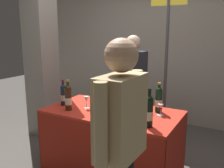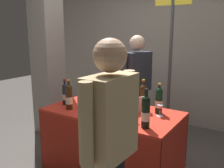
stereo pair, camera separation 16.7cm
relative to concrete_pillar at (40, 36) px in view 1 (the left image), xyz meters
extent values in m
cube|color=#9E998E|center=(1.53, 1.50, 0.05)|extent=(5.49, 0.12, 3.17)
cube|color=gray|center=(0.00, 0.00, 0.00)|extent=(0.38, 0.38, 3.07)
cube|color=red|center=(1.53, -0.52, -0.80)|extent=(1.47, 0.79, 0.02)
cube|color=#A32519|center=(1.53, -0.91, -1.17)|extent=(1.47, 0.01, 0.72)
cube|color=#A32519|center=(1.53, -0.13, -1.17)|extent=(1.47, 0.01, 0.72)
cube|color=#A32519|center=(0.80, -0.52, -1.17)|extent=(0.01, 0.79, 0.72)
cube|color=#A32519|center=(2.26, -0.52, -1.17)|extent=(0.01, 0.79, 0.72)
cylinder|color=#192333|center=(1.50, -0.43, -0.67)|extent=(0.08, 0.08, 0.22)
sphere|color=#192333|center=(1.50, -0.43, -0.56)|extent=(0.07, 0.07, 0.07)
cylinder|color=#192333|center=(1.50, -0.43, -0.53)|extent=(0.03, 0.03, 0.07)
cylinder|color=maroon|center=(1.50, -0.43, -0.49)|extent=(0.04, 0.04, 0.02)
cylinder|color=beige|center=(1.50, -0.43, -0.69)|extent=(0.08, 0.08, 0.07)
cylinder|color=black|center=(2.05, -0.77, -0.66)|extent=(0.08, 0.08, 0.26)
sphere|color=black|center=(2.05, -0.77, -0.53)|extent=(0.08, 0.08, 0.08)
cylinder|color=black|center=(2.05, -0.77, -0.48)|extent=(0.03, 0.03, 0.09)
cylinder|color=black|center=(2.05, -0.77, -0.43)|extent=(0.04, 0.04, 0.02)
cylinder|color=beige|center=(2.05, -0.77, -0.68)|extent=(0.08, 0.08, 0.08)
cylinder|color=#38230F|center=(1.10, -0.74, -0.66)|extent=(0.07, 0.07, 0.24)
sphere|color=#38230F|center=(1.10, -0.74, -0.54)|extent=(0.07, 0.07, 0.07)
cylinder|color=#38230F|center=(1.10, -0.74, -0.50)|extent=(0.03, 0.03, 0.08)
cylinder|color=#B7932D|center=(1.10, -0.74, -0.45)|extent=(0.04, 0.04, 0.02)
cylinder|color=beige|center=(1.10, -0.74, -0.68)|extent=(0.08, 0.08, 0.08)
cylinder|color=#192333|center=(0.93, -0.62, -0.68)|extent=(0.07, 0.07, 0.21)
sphere|color=#192333|center=(0.93, -0.62, -0.57)|extent=(0.06, 0.06, 0.06)
cylinder|color=#192333|center=(0.93, -0.62, -0.53)|extent=(0.03, 0.03, 0.07)
cylinder|color=maroon|center=(0.93, -0.62, -0.49)|extent=(0.03, 0.03, 0.02)
cylinder|color=beige|center=(0.93, -0.62, -0.70)|extent=(0.07, 0.07, 0.07)
cylinder|color=black|center=(1.53, -0.70, -0.66)|extent=(0.08, 0.08, 0.24)
sphere|color=black|center=(1.53, -0.70, -0.54)|extent=(0.08, 0.08, 0.08)
cylinder|color=black|center=(1.53, -0.70, -0.50)|extent=(0.03, 0.03, 0.08)
cylinder|color=#B7932D|center=(1.53, -0.70, -0.45)|extent=(0.03, 0.03, 0.02)
cylinder|color=beige|center=(1.53, -0.70, -0.68)|extent=(0.08, 0.08, 0.08)
cylinder|color=black|center=(2.00, -0.32, -0.67)|extent=(0.07, 0.07, 0.24)
sphere|color=black|center=(2.00, -0.32, -0.55)|extent=(0.07, 0.07, 0.07)
cylinder|color=black|center=(2.00, -0.32, -0.51)|extent=(0.03, 0.03, 0.07)
cylinder|color=#B7932D|center=(2.00, -0.32, -0.47)|extent=(0.03, 0.03, 0.02)
cylinder|color=beige|center=(2.00, -0.32, -0.68)|extent=(0.08, 0.08, 0.08)
cylinder|color=#38230F|center=(1.80, -0.30, -0.66)|extent=(0.08, 0.08, 0.25)
sphere|color=#38230F|center=(1.80, -0.30, -0.54)|extent=(0.07, 0.07, 0.07)
cylinder|color=#38230F|center=(1.80, -0.30, -0.50)|extent=(0.03, 0.03, 0.08)
cylinder|color=#B7932D|center=(1.80, -0.30, -0.45)|extent=(0.03, 0.03, 0.02)
cylinder|color=beige|center=(1.80, -0.30, -0.68)|extent=(0.08, 0.08, 0.08)
cylinder|color=black|center=(1.29, -0.43, -0.67)|extent=(0.07, 0.07, 0.23)
sphere|color=black|center=(1.29, -0.43, -0.56)|extent=(0.07, 0.07, 0.07)
cylinder|color=black|center=(1.29, -0.43, -0.52)|extent=(0.03, 0.03, 0.07)
cylinder|color=maroon|center=(1.29, -0.43, -0.48)|extent=(0.03, 0.03, 0.02)
cylinder|color=beige|center=(1.29, -0.43, -0.69)|extent=(0.07, 0.07, 0.07)
cylinder|color=#38230F|center=(1.66, -0.73, -0.66)|extent=(0.08, 0.08, 0.24)
sphere|color=#38230F|center=(1.66, -0.73, -0.54)|extent=(0.07, 0.07, 0.07)
cylinder|color=#38230F|center=(1.66, -0.73, -0.51)|extent=(0.03, 0.03, 0.07)
cylinder|color=maroon|center=(1.66, -0.73, -0.46)|extent=(0.03, 0.03, 0.02)
cylinder|color=beige|center=(1.66, -0.73, -0.68)|extent=(0.08, 0.08, 0.08)
cylinder|color=silver|center=(1.24, -0.59, -0.78)|extent=(0.06, 0.06, 0.00)
cylinder|color=silver|center=(1.24, -0.59, -0.75)|extent=(0.01, 0.01, 0.07)
cone|color=silver|center=(1.24, -0.59, -0.68)|extent=(0.06, 0.06, 0.07)
cylinder|color=silver|center=(1.89, -0.70, -0.78)|extent=(0.07, 0.07, 0.00)
cylinder|color=silver|center=(1.89, -0.70, -0.75)|extent=(0.01, 0.01, 0.06)
cone|color=silver|center=(1.89, -0.70, -0.70)|extent=(0.06, 0.06, 0.06)
cylinder|color=#590C19|center=(1.89, -0.70, -0.71)|extent=(0.04, 0.04, 0.01)
cylinder|color=silver|center=(2.05, -0.41, -0.78)|extent=(0.07, 0.07, 0.00)
cylinder|color=silver|center=(2.05, -0.41, -0.75)|extent=(0.01, 0.01, 0.06)
cone|color=silver|center=(2.05, -0.41, -0.69)|extent=(0.06, 0.06, 0.06)
cylinder|color=#590C19|center=(2.05, -0.41, -0.71)|extent=(0.03, 0.03, 0.01)
cylinder|color=tan|center=(1.65, -0.55, -0.69)|extent=(0.10, 0.10, 0.20)
cylinder|color=#38722D|center=(1.65, -0.54, -0.58)|extent=(0.03, 0.02, 0.21)
ellipsoid|color=pink|center=(1.64, -0.54, -0.47)|extent=(0.03, 0.03, 0.05)
cylinder|color=#38722D|center=(1.65, -0.55, -0.58)|extent=(0.03, 0.04, 0.22)
ellipsoid|color=#E05B1E|center=(1.66, -0.57, -0.47)|extent=(0.03, 0.03, 0.05)
cylinder|color=#38722D|center=(1.64, -0.56, -0.58)|extent=(0.01, 0.04, 0.22)
ellipsoid|color=gold|center=(1.64, -0.58, -0.47)|extent=(0.03, 0.03, 0.05)
cylinder|color=#38722D|center=(1.63, -0.54, -0.56)|extent=(0.05, 0.01, 0.25)
ellipsoid|color=gold|center=(1.61, -0.54, -0.43)|extent=(0.03, 0.03, 0.05)
cube|color=silver|center=(1.81, -0.42, -0.70)|extent=(0.10, 0.16, 0.18)
cylinder|color=#4C4233|center=(1.40, 0.44, -1.15)|extent=(0.12, 0.12, 0.78)
cylinder|color=#4C4233|center=(1.36, 0.27, -1.15)|extent=(0.12, 0.12, 0.78)
cube|color=#2D333D|center=(1.38, 0.35, -0.49)|extent=(0.30, 0.47, 0.55)
sphere|color=beige|center=(1.38, 0.35, -0.09)|extent=(0.21, 0.21, 0.21)
cylinder|color=#2D333D|center=(1.43, 0.61, -0.46)|extent=(0.08, 0.08, 0.51)
cylinder|color=#2D333D|center=(1.32, 0.10, -0.46)|extent=(0.08, 0.08, 0.51)
cube|color=tan|center=(2.11, -1.45, -0.47)|extent=(0.22, 0.39, 0.56)
sphere|color=tan|center=(2.11, -1.45, -0.07)|extent=(0.22, 0.22, 0.22)
cylinder|color=tan|center=(2.11, -1.68, -0.45)|extent=(0.08, 0.08, 0.51)
cylinder|color=tan|center=(2.12, -1.21, -0.45)|extent=(0.08, 0.08, 0.51)
cylinder|color=#47474C|center=(1.82, 0.45, -0.47)|extent=(0.04, 0.04, 2.13)
camera|label=1|loc=(2.81, -2.81, 0.08)|focal=39.98mm
camera|label=2|loc=(2.96, -2.73, 0.08)|focal=39.98mm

